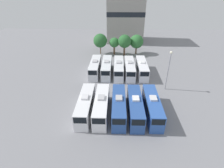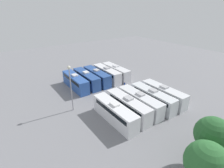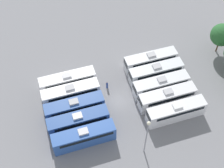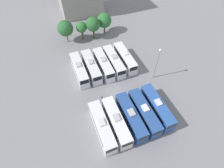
{
  "view_description": "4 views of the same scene",
  "coord_description": "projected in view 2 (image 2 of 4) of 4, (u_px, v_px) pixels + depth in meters",
  "views": [
    {
      "loc": [
        -0.39,
        -34.12,
        21.31
      ],
      "look_at": [
        -1.41,
        0.1,
        1.49
      ],
      "focal_mm": 28.0,
      "sensor_mm": 36.0,
      "label": 1
    },
    {
      "loc": [
        21.48,
        29.18,
        18.83
      ],
      "look_at": [
        -0.32,
        -1.85,
        1.78
      ],
      "focal_mm": 28.0,
      "sensor_mm": 36.0,
      "label": 2
    },
    {
      "loc": [
        31.39,
        -11.34,
        47.47
      ],
      "look_at": [
        -1.75,
        -0.8,
        3.31
      ],
      "focal_mm": 50.0,
      "sensor_mm": 36.0,
      "label": 3
    },
    {
      "loc": [
        -9.94,
        -23.29,
        33.21
      ],
      "look_at": [
        -0.38,
        0.9,
        2.11
      ],
      "focal_mm": 28.0,
      "sensor_mm": 36.0,
      "label": 4
    }
  ],
  "objects": [
    {
      "name": "bus_8",
      "position": [
        128.0,
        106.0,
        32.35
      ],
      "size": [
        2.44,
        10.52,
        3.65
      ],
      "color": "silver",
      "rests_on": "ground_plane"
    },
    {
      "name": "tree_2",
      "position": [
        213.0,
        134.0,
        20.91
      ],
      "size": [
        4.31,
        4.31,
        6.93
      ],
      "color": "brown",
      "rests_on": "ground_plane"
    },
    {
      "name": "bus_4",
      "position": [
        75.0,
        82.0,
        42.84
      ],
      "size": [
        2.44,
        10.52,
        3.65
      ],
      "color": "#2D56A8",
      "rests_on": "ground_plane"
    },
    {
      "name": "worker_person",
      "position": [
        125.0,
        85.0,
        43.23
      ],
      "size": [
        0.36,
        0.36,
        1.75
      ],
      "color": "navy",
      "rests_on": "ground_plane"
    },
    {
      "name": "bus_1",
      "position": [
        107.0,
        74.0,
        47.79
      ],
      "size": [
        2.44,
        10.52,
        3.65
      ],
      "color": "white",
      "rests_on": "ground_plane"
    },
    {
      "name": "bus_5",
      "position": [
        163.0,
        94.0,
        36.8
      ],
      "size": [
        2.44,
        10.52,
        3.65
      ],
      "color": "silver",
      "rests_on": "ground_plane"
    },
    {
      "name": "bus_7",
      "position": [
        140.0,
        102.0,
        33.85
      ],
      "size": [
        2.44,
        10.52,
        3.65
      ],
      "color": "silver",
      "rests_on": "ground_plane"
    },
    {
      "name": "bus_9",
      "position": [
        115.0,
        112.0,
        30.46
      ],
      "size": [
        2.44,
        10.52,
        3.65
      ],
      "color": "white",
      "rests_on": "ground_plane"
    },
    {
      "name": "bus_6",
      "position": [
        153.0,
        98.0,
        35.27
      ],
      "size": [
        2.44,
        10.52,
        3.65
      ],
      "color": "silver",
      "rests_on": "ground_plane"
    },
    {
      "name": "bus_3",
      "position": [
        87.0,
        78.0,
        44.63
      ],
      "size": [
        2.44,
        10.52,
        3.65
      ],
      "color": "#284C93",
      "rests_on": "ground_plane"
    },
    {
      "name": "bus_0",
      "position": [
        116.0,
        72.0,
        49.28
      ],
      "size": [
        2.44,
        10.52,
        3.65
      ],
      "color": "silver",
      "rests_on": "ground_plane"
    },
    {
      "name": "bus_2",
      "position": [
        97.0,
        76.0,
        46.16
      ],
      "size": [
        2.44,
        10.52,
        3.65
      ],
      "color": "#284C93",
      "rests_on": "ground_plane"
    },
    {
      "name": "light_pole",
      "position": [
        70.0,
        82.0,
        32.03
      ],
      "size": [
        0.6,
        0.6,
        9.15
      ],
      "color": "gray",
      "rests_on": "ground_plane"
    },
    {
      "name": "ground_plane",
      "position": [
        115.0,
        94.0,
        40.76
      ],
      "size": [
        122.4,
        122.4,
        0.0
      ],
      "primitive_type": "plane",
      "color": "gray"
    },
    {
      "name": "tree_3",
      "position": [
        207.0,
        163.0,
        17.75
      ],
      "size": [
        4.57,
        4.57,
        6.52
      ],
      "color": "brown",
      "rests_on": "ground_plane"
    }
  ]
}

